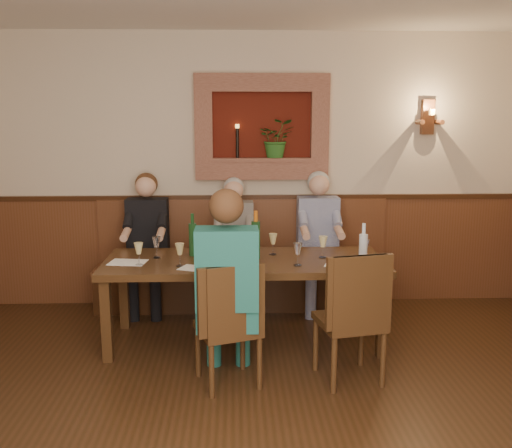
{
  "coord_description": "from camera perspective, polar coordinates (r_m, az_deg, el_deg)",
  "views": [
    {
      "loc": [
        -0.09,
        -2.91,
        1.98
      ],
      "look_at": [
        0.1,
        1.9,
        1.05
      ],
      "focal_mm": 40.0,
      "sensor_mm": 36.0,
      "label": 1
    }
  ],
  "objects": [
    {
      "name": "room_shell",
      "position": [
        2.92,
        -0.53,
        9.11
      ],
      "size": [
        6.04,
        6.04,
        2.82
      ],
      "color": "beige",
      "rests_on": "ground"
    },
    {
      "name": "wainscoting",
      "position": [
        3.23,
        -0.49,
        -14.63
      ],
      "size": [
        6.02,
        6.02,
        1.15
      ],
      "color": "brown",
      "rests_on": "ground"
    },
    {
      "name": "wall_niche",
      "position": [
        5.87,
        1.0,
        9.23
      ],
      "size": [
        1.36,
        0.3,
        1.06
      ],
      "color": "#4F140B",
      "rests_on": "ground"
    },
    {
      "name": "wall_sconce",
      "position": [
        6.17,
        16.83,
        10.12
      ],
      "size": [
        0.25,
        0.2,
        0.35
      ],
      "color": "brown",
      "rests_on": "ground"
    },
    {
      "name": "dining_table",
      "position": [
        4.94,
        -1.14,
        -4.39
      ],
      "size": [
        2.4,
        0.9,
        0.75
      ],
      "color": "#3B2511",
      "rests_on": "ground"
    },
    {
      "name": "bench",
      "position": [
        5.94,
        -1.3,
        -5.22
      ],
      "size": [
        3.0,
        0.45,
        1.11
      ],
      "color": "#381E0F",
      "rests_on": "ground"
    },
    {
      "name": "chair_near_left",
      "position": [
        4.31,
        -2.75,
        -12.35
      ],
      "size": [
        0.54,
        0.54,
        0.95
      ],
      "rotation": [
        0.0,
        0.0,
        0.33
      ],
      "color": "#3B2511",
      "rests_on": "ground"
    },
    {
      "name": "chair_near_right",
      "position": [
        4.42,
        9.36,
        -11.64
      ],
      "size": [
        0.53,
        0.53,
        1.01
      ],
      "rotation": [
        0.0,
        0.0,
        0.21
      ],
      "color": "#3B2511",
      "rests_on": "ground"
    },
    {
      "name": "person_bench_left",
      "position": [
        5.84,
        -10.8,
        -3.13
      ],
      "size": [
        0.41,
        0.51,
        1.41
      ],
      "color": "black",
      "rests_on": "ground"
    },
    {
      "name": "person_bench_mid",
      "position": [
        5.78,
        -2.2,
        -3.31
      ],
      "size": [
        0.39,
        0.48,
        1.36
      ],
      "color": "#5E5856",
      "rests_on": "ground"
    },
    {
      "name": "person_bench_right",
      "position": [
        5.83,
        6.27,
        -2.96
      ],
      "size": [
        0.42,
        0.51,
        1.42
      ],
      "color": "navy",
      "rests_on": "ground"
    },
    {
      "name": "person_chair_front",
      "position": [
        4.21,
        -2.87,
        -7.99
      ],
      "size": [
        0.44,
        0.54,
        1.48
      ],
      "color": "#164A4F",
      "rests_on": "ground"
    },
    {
      "name": "spittoon_bucket",
      "position": [
        4.79,
        -1.31,
        -2.35
      ],
      "size": [
        0.3,
        0.3,
        0.26
      ],
      "primitive_type": "cylinder",
      "rotation": [
        0.0,
        0.0,
        0.41
      ],
      "color": "#B3170B",
      "rests_on": "dining_table"
    },
    {
      "name": "wine_bottle_green_a",
      "position": [
        4.91,
        -0.03,
        -1.49
      ],
      "size": [
        0.08,
        0.08,
        0.42
      ],
      "rotation": [
        0.0,
        0.0,
        0.13
      ],
      "color": "#19471E",
      "rests_on": "dining_table"
    },
    {
      "name": "wine_bottle_green_b",
      "position": [
        5.05,
        -6.34,
        -1.45
      ],
      "size": [
        0.08,
        0.08,
        0.38
      ],
      "rotation": [
        0.0,
        0.0,
        -0.11
      ],
      "color": "#19471E",
      "rests_on": "dining_table"
    },
    {
      "name": "water_bottle",
      "position": [
        4.68,
        10.66,
        -2.59
      ],
      "size": [
        0.08,
        0.08,
        0.37
      ],
      "rotation": [
        0.0,
        0.0,
        0.25
      ],
      "color": "silver",
      "rests_on": "dining_table"
    },
    {
      "name": "tasting_sheet_a",
      "position": [
        4.94,
        -12.7,
        -3.76
      ],
      "size": [
        0.33,
        0.26,
        0.0
      ],
      "primitive_type": "cube",
      "rotation": [
        0.0,
        0.0,
        -0.14
      ],
      "color": "white",
      "rests_on": "dining_table"
    },
    {
      "name": "tasting_sheet_b",
      "position": [
        4.7,
        -2.03,
        -4.23
      ],
      "size": [
        0.3,
        0.27,
        0.0
      ],
      "primitive_type": "cube",
      "rotation": [
        0.0,
        0.0,
        0.43
      ],
      "color": "white",
      "rests_on": "dining_table"
    },
    {
      "name": "tasting_sheet_c",
      "position": [
        4.8,
        8.81,
        -4.02
      ],
      "size": [
        0.36,
        0.3,
        0.0
      ],
      "primitive_type": "cube",
      "rotation": [
        0.0,
        0.0,
        -0.32
      ],
      "color": "white",
      "rests_on": "dining_table"
    },
    {
      "name": "tasting_sheet_d",
      "position": [
        4.66,
        -6.09,
        -4.42
      ],
      "size": [
        0.3,
        0.26,
        0.0
      ],
      "primitive_type": "cube",
      "rotation": [
        0.0,
        0.0,
        -0.4
      ],
      "color": "white",
      "rests_on": "dining_table"
    },
    {
      "name": "wine_glass_0",
      "position": [
        5.06,
        1.71,
        -2.03
      ],
      "size": [
        0.08,
        0.08,
        0.19
      ],
      "primitive_type": null,
      "color": "#D6C780",
      "rests_on": "dining_table"
    },
    {
      "name": "wine_glass_1",
      "position": [
        5.06,
        -5.31,
        -2.08
      ],
      "size": [
        0.08,
        0.08,
        0.19
      ],
      "primitive_type": null,
      "color": "white",
      "rests_on": "dining_table"
    },
    {
      "name": "wine_glass_2",
      "position": [
        4.72,
        -7.63,
        -3.07
      ],
      "size": [
        0.08,
        0.08,
        0.19
      ],
      "primitive_type": null,
      "color": "#D6C780",
      "rests_on": "dining_table"
    },
    {
      "name": "wine_glass_3",
      "position": [
        4.81,
        -11.64,
        -2.96
      ],
      "size": [
        0.08,
        0.08,
        0.19
      ],
      "primitive_type": null,
      "color": "#D6C780",
      "rests_on": "dining_table"
    },
    {
      "name": "wine_glass_4",
      "position": [
        4.71,
        4.19,
        -3.05
      ],
      "size": [
        0.08,
        0.08,
        0.19
      ],
      "primitive_type": null,
      "color": "white",
      "rests_on": "dining_table"
    },
    {
      "name": "wine_glass_5",
      "position": [
        4.61,
        -4.41,
        -3.34
      ],
      "size": [
        0.08,
        0.08,
        0.19
      ],
      "primitive_type": null,
      "color": "#D6C780",
      "rests_on": "dining_table"
    },
    {
      "name": "wine_glass_6",
      "position": [
        4.9,
        10.84,
        -2.67
      ],
      "size": [
        0.08,
        0.08,
        0.19
      ],
      "primitive_type": null,
      "color": "white",
      "rests_on": "dining_table"
    },
    {
      "name": "wine_glass_7",
      "position": [
        4.99,
        6.7,
        -2.3
      ],
      "size": [
        0.08,
        0.08,
        0.19
      ],
      "primitive_type": null,
      "color": "#D6C780",
      "rests_on": "dining_table"
    },
    {
      "name": "wine_glass_8",
      "position": [
        4.77,
        -2.31,
        -2.85
      ],
      "size": [
        0.08,
        0.08,
        0.19
      ],
      "primitive_type": null,
      "color": "#D6C780",
      "rests_on": "dining_table"
    },
    {
      "name": "wine_glass_9",
      "position": [
        5.02,
        -9.92,
        -2.3
      ],
      "size": [
        0.08,
        0.08,
        0.19
      ],
      "primitive_type": null,
      "color": "white",
      "rests_on": "dining_table"
    }
  ]
}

